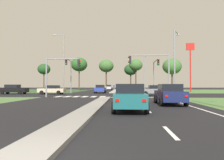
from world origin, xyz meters
TOP-DOWN VIEW (x-y plane):
  - ground_plane at (0.00, 30.00)m, footprint 200.00×200.00m
  - grass_verge_far_left at (-25.50, 54.50)m, footprint 35.00×35.00m
  - grass_verge_far_right at (25.50, 54.50)m, footprint 35.00×35.00m
  - median_island_near at (0.00, 11.00)m, footprint 1.20×22.00m
  - median_island_far at (0.00, 55.00)m, footprint 1.20×36.00m
  - lane_dash_near at (3.50, 3.24)m, footprint 0.14×2.00m
  - lane_dash_second at (3.50, 9.24)m, footprint 0.14×2.00m
  - lane_dash_third at (3.50, 15.24)m, footprint 0.14×2.00m
  - edge_line_right at (6.85, 12.00)m, footprint 0.14×24.00m
  - stop_bar_near at (3.80, 23.00)m, footprint 6.40×0.50m
  - crosswalk_bar_near at (-6.40, 24.80)m, footprint 0.70×2.80m
  - crosswalk_bar_second at (-5.25, 24.80)m, footprint 0.70×2.80m
  - crosswalk_bar_third at (-4.10, 24.80)m, footprint 0.70×2.80m
  - crosswalk_bar_fourth at (-2.95, 24.80)m, footprint 0.70×2.80m
  - crosswalk_bar_fifth at (-1.80, 24.80)m, footprint 0.70×2.80m
  - crosswalk_bar_sixth at (-0.65, 24.80)m, footprint 0.70×2.80m
  - car_navy_near at (5.59, 13.37)m, footprint 1.95×4.39m
  - car_teal_second at (2.38, 9.04)m, footprint 1.95×4.35m
  - car_red_third at (2.41, 17.26)m, footprint 2.08×4.63m
  - car_beige_fourth at (-9.62, 31.91)m, footprint 4.34×2.01m
  - car_black_fifth at (-16.28, 32.23)m, footprint 4.64×1.95m
  - car_grey_sixth at (6.68, 28.69)m, footprint 4.51×1.98m
  - car_blue_seventh at (-2.31, 38.11)m, footprint 2.06×4.39m
  - car_silver_eighth at (-2.39, 63.60)m, footprint 2.01×4.20m
  - traffic_signal_far_left at (-7.60, 35.30)m, footprint 0.32×3.90m
  - traffic_signal_far_right at (7.60, 34.64)m, footprint 0.32×5.48m
  - traffic_signal_near_right at (5.73, 23.40)m, footprint 5.06×0.32m
  - traffic_signal_near_left at (-5.92, 23.40)m, footprint 4.43×0.32m
  - street_lamp_second at (9.07, 26.50)m, footprint 1.36×2.31m
  - street_lamp_third at (-9.11, 36.40)m, footprint 2.07×0.48m
  - street_lamp_fourth at (9.05, 68.91)m, footprint 1.37×1.68m
  - pedestrian_at_median at (0.08, 43.30)m, footprint 0.34×0.34m
  - fastfood_pole_sign at (17.19, 46.73)m, footprint 1.80×0.40m
  - treeline_near at (-20.30, 57.54)m, footprint 3.52×3.52m
  - treeline_second at (-10.69, 59.64)m, footprint 4.69×4.69m
  - treeline_third at (-2.97, 61.66)m, footprint 4.37×4.37m
  - treeline_fourth at (5.66, 59.47)m, footprint 3.82×3.82m
  - treeline_fifth at (4.25, 60.81)m, footprint 3.82×3.82m
  - treeline_sixth at (16.54, 62.49)m, footprint 5.57×5.57m

SIDE VIEW (x-z plane):
  - ground_plane at x=0.00m, z-range 0.00..0.00m
  - grass_verge_far_left at x=-25.50m, z-range 0.00..0.01m
  - grass_verge_far_right at x=25.50m, z-range 0.00..0.01m
  - lane_dash_near at x=3.50m, z-range 0.00..0.01m
  - lane_dash_second at x=3.50m, z-range 0.00..0.01m
  - lane_dash_third at x=3.50m, z-range 0.00..0.01m
  - edge_line_right at x=6.85m, z-range 0.00..0.01m
  - stop_bar_near at x=3.80m, z-range 0.00..0.01m
  - crosswalk_bar_near at x=-6.40m, z-range 0.00..0.01m
  - crosswalk_bar_second at x=-5.25m, z-range 0.00..0.01m
  - crosswalk_bar_third at x=-4.10m, z-range 0.00..0.01m
  - crosswalk_bar_fourth at x=-2.95m, z-range 0.00..0.01m
  - crosswalk_bar_fifth at x=-1.80m, z-range 0.00..0.01m
  - crosswalk_bar_sixth at x=-0.65m, z-range 0.00..0.01m
  - median_island_near at x=0.00m, z-range 0.00..0.14m
  - median_island_far at x=0.00m, z-range 0.00..0.14m
  - car_beige_fourth at x=-9.62m, z-range 0.02..1.49m
  - car_grey_sixth at x=6.68m, z-range 0.02..1.51m
  - car_blue_seventh at x=-2.31m, z-range 0.02..1.57m
  - car_teal_second at x=2.38m, z-range 0.01..1.59m
  - car_silver_eighth at x=-2.39m, z-range 0.01..1.60m
  - car_navy_near at x=5.59m, z-range 0.01..1.61m
  - car_red_third at x=2.41m, z-range 0.02..1.60m
  - car_black_fifth at x=-16.28m, z-range 0.02..1.61m
  - pedestrian_at_median at x=0.08m, z-range 0.31..1.94m
  - traffic_signal_near_left at x=-5.92m, z-range 0.96..5.97m
  - traffic_signal_near_right at x=5.73m, z-range 1.06..6.47m
  - traffic_signal_far_right at x=7.60m, z-range 1.15..7.06m
  - traffic_signal_far_left at x=-7.60m, z-range 1.08..7.27m
  - street_lamp_second at x=9.07m, z-range 0.57..9.57m
  - treeline_fifth at x=4.25m, z-range 2.15..9.78m
  - treeline_near at x=-20.30m, z-range 2.22..9.73m
  - street_lamp_third at x=-9.11m, z-range 0.53..11.46m
  - street_lamp_fourth at x=9.05m, z-range 0.53..11.51m
  - treeline_sixth at x=16.54m, z-range 2.30..11.70m
  - treeline_third at x=-2.97m, z-range 2.61..11.65m
  - treeline_fourth at x=5.66m, z-range 2.73..11.56m
  - treeline_second at x=-10.69m, z-range 2.71..12.16m
  - fastfood_pole_sign at x=17.19m, z-range 2.56..13.55m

